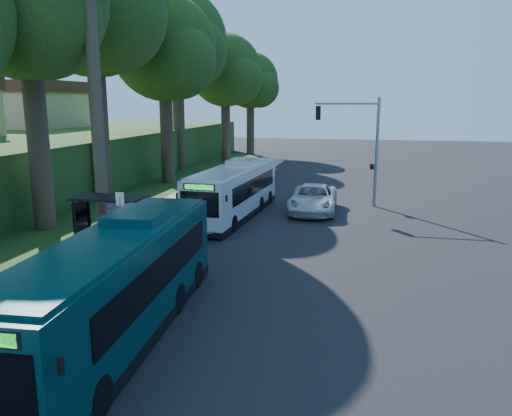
% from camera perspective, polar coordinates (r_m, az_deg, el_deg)
% --- Properties ---
extents(ground, '(140.00, 140.00, 0.00)m').
position_cam_1_polar(ground, '(24.26, 2.13, -4.02)').
color(ground, black).
rests_on(ground, ground).
extents(sidewalk, '(4.50, 70.00, 0.12)m').
position_cam_1_polar(sidewalk, '(26.48, -13.62, -2.84)').
color(sidewalk, gray).
rests_on(sidewalk, ground).
extents(red_curb, '(0.25, 30.00, 0.13)m').
position_cam_1_polar(red_curb, '(22.05, -12.75, -5.80)').
color(red_curb, maroon).
rests_on(red_curb, ground).
extents(grass_verge, '(8.00, 70.00, 0.06)m').
position_cam_1_polar(grass_verge, '(33.45, -18.68, -0.11)').
color(grass_verge, '#234719').
rests_on(grass_verge, ground).
extents(bus_shelter, '(3.20, 1.51, 2.55)m').
position_cam_1_polar(bus_shelter, '(23.60, -16.74, -0.46)').
color(bus_shelter, black).
rests_on(bus_shelter, ground).
extents(stop_sign_pole, '(0.35, 0.06, 3.17)m').
position_cam_1_polar(stop_sign_pole, '(20.84, -15.17, -1.21)').
color(stop_sign_pole, gray).
rests_on(stop_sign_pole, ground).
extents(traffic_signal_pole, '(4.10, 0.30, 7.00)m').
position_cam_1_polar(traffic_signal_pole, '(33.02, 11.91, 7.82)').
color(traffic_signal_pole, gray).
rests_on(traffic_signal_pole, ground).
extents(hillside_backdrop, '(24.00, 60.00, 8.80)m').
position_cam_1_polar(hillside_backdrop, '(48.90, -26.25, 5.81)').
color(hillside_backdrop, '#234719').
rests_on(hillside_backdrop, ground).
extents(tree_0, '(8.40, 8.00, 15.70)m').
position_cam_1_polar(tree_0, '(28.62, -24.64, 20.04)').
color(tree_0, '#382B1E').
rests_on(tree_0, ground).
extents(tree_1, '(10.50, 10.00, 18.26)m').
position_cam_1_polar(tree_1, '(36.04, -18.09, 21.11)').
color(tree_1, '#382B1E').
rests_on(tree_1, ground).
extents(tree_2, '(8.82, 8.40, 15.12)m').
position_cam_1_polar(tree_2, '(42.26, -10.36, 16.98)').
color(tree_2, '#382B1E').
rests_on(tree_2, ground).
extents(tree_3, '(10.08, 9.60, 17.28)m').
position_cam_1_polar(tree_3, '(50.53, -8.95, 17.90)').
color(tree_3, '#382B1E').
rests_on(tree_3, ground).
extents(tree_4, '(8.40, 8.00, 14.14)m').
position_cam_1_polar(tree_4, '(57.16, -3.46, 15.06)').
color(tree_4, '#382B1E').
rests_on(tree_4, ground).
extents(tree_5, '(7.35, 7.00, 12.86)m').
position_cam_1_polar(tree_5, '(64.62, -0.59, 14.05)').
color(tree_5, '#382B1E').
rests_on(tree_5, ground).
extents(white_bus, '(2.96, 10.98, 3.24)m').
position_cam_1_polar(white_bus, '(29.62, -2.43, 2.07)').
color(white_bus, silver).
rests_on(white_bus, ground).
extents(teal_bus, '(3.14, 11.43, 3.37)m').
position_cam_1_polar(teal_bus, '(14.96, -15.37, -8.19)').
color(teal_bus, '#093132').
rests_on(teal_bus, ground).
extents(pickup, '(2.93, 6.07, 1.67)m').
position_cam_1_polar(pickup, '(31.08, 6.56, 1.07)').
color(pickup, silver).
rests_on(pickup, ground).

